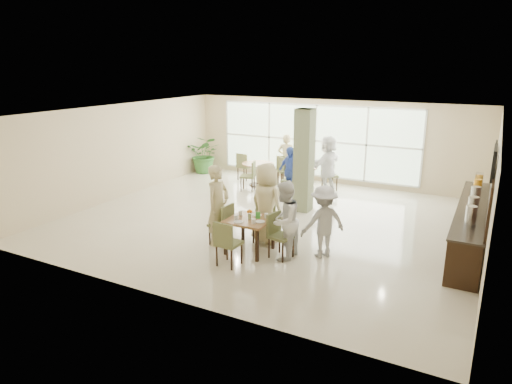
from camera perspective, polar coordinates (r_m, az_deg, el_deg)
The scene contains 23 objects.
ground at distance 11.90m, azimuth 1.85°, elevation -3.58°, with size 10.00×10.00×0.00m, color beige.
room_shell at distance 11.45m, azimuth 1.92°, elevation 4.49°, with size 10.00×10.00×10.00m.
window_bank at distance 15.74m, azimuth 7.42°, elevation 6.36°, with size 7.00×0.04×7.00m.
column at distance 12.43m, azimuth 6.00°, elevation 3.89°, with size 0.45×0.45×2.80m, color #697652.
main_table at distance 9.77m, azimuth -0.80°, elevation -3.93°, with size 0.90×0.90×0.75m.
round_table_left at distance 15.19m, azimuth 0.27°, elevation 2.95°, with size 1.07×1.07×0.75m.
round_table_right at distance 14.76m, azimuth 5.73°, elevation 2.44°, with size 1.01×1.01×0.75m.
chairs_main_table at distance 9.84m, azimuth -0.93°, elevation -4.87°, with size 2.02×1.96×0.95m.
chairs_table_left at distance 15.25m, azimuth 0.40°, elevation 2.65°, with size 2.10×1.83×0.95m.
chairs_table_right at distance 14.75m, azimuth 5.72°, elevation 2.12°, with size 2.21×1.75×0.95m.
tabletop_clutter at distance 9.70m, azimuth -0.70°, elevation -3.08°, with size 0.72×0.77×0.21m.
buffet_counter at distance 11.14m, azimuth 25.43°, elevation -3.54°, with size 0.64×4.70×1.95m.
wall_tv at distance 9.67m, azimuth 27.58°, elevation 3.27°, with size 0.06×1.00×0.58m.
framed_art_a at distance 11.30m, azimuth 27.59°, elevation 3.29°, with size 0.05×0.55×0.70m.
framed_art_b at distance 12.09m, azimuth 27.66°, elevation 3.99°, with size 0.05×0.55×0.70m.
potted_plant at distance 17.03m, azimuth -6.39°, elevation 4.70°, with size 1.25×1.25×1.39m, color #336B2A.
teen_left at distance 10.15m, azimuth -4.77°, elevation -1.69°, with size 0.66×0.43×1.81m, color #CABC87.
teen_far at distance 10.24m, azimuth 1.28°, elevation -1.41°, with size 0.90×0.49×1.84m, color #CABC87.
teen_right at distance 9.40m, azimuth 3.54°, elevation -3.59°, with size 0.81×0.63×1.66m, color white.
teen_standing at distance 9.61m, azimuth 8.41°, elevation -3.69°, with size 1.00×0.57×1.54m, color #A8A8AB.
adult_a at distance 13.87m, azimuth 4.23°, elevation 2.53°, with size 0.91×0.52×1.55m, color #4061C2.
adult_b at distance 14.47m, azimuth 8.94°, elevation 3.45°, with size 1.67×0.72×1.80m, color white.
adult_standing at distance 15.48m, azimuth 3.80°, elevation 4.18°, with size 0.61×0.40×1.67m, color #CABC87.
Camera 1 is at (4.89, -10.10, 3.96)m, focal length 32.00 mm.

